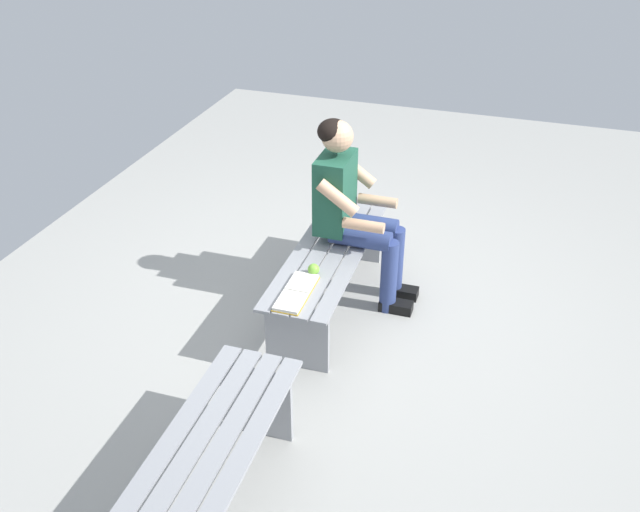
{
  "coord_description": "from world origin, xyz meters",
  "views": [
    {
      "loc": [
        3.74,
        1.16,
        2.76
      ],
      "look_at": [
        0.65,
        0.15,
        0.8
      ],
      "focal_mm": 39.78,
      "sensor_mm": 36.0,
      "label": 1
    }
  ],
  "objects_px": {
    "bench_far": "(201,477)",
    "apple": "(313,269)",
    "person_seated": "(353,206)",
    "bench_near": "(329,264)",
    "book_open": "(296,293)"
  },
  "relations": [
    {
      "from": "person_seated",
      "to": "book_open",
      "type": "height_order",
      "value": "person_seated"
    },
    {
      "from": "bench_near",
      "to": "apple",
      "type": "xyz_separation_m",
      "value": [
        0.32,
        -0.0,
        0.15
      ]
    },
    {
      "from": "bench_far",
      "to": "book_open",
      "type": "xyz_separation_m",
      "value": [
        -1.31,
        -0.03,
        0.12
      ]
    },
    {
      "from": "bench_far",
      "to": "person_seated",
      "type": "bearing_deg",
      "value": 177.19
    },
    {
      "from": "bench_near",
      "to": "book_open",
      "type": "xyz_separation_m",
      "value": [
        0.55,
        -0.03,
        0.12
      ]
    },
    {
      "from": "bench_far",
      "to": "apple",
      "type": "relative_size",
      "value": 20.96
    },
    {
      "from": "person_seated",
      "to": "book_open",
      "type": "relative_size",
      "value": 3.02
    },
    {
      "from": "bench_far",
      "to": "apple",
      "type": "height_order",
      "value": "apple"
    },
    {
      "from": "person_seated",
      "to": "bench_near",
      "type": "bearing_deg",
      "value": -29.53
    },
    {
      "from": "bench_near",
      "to": "bench_far",
      "type": "height_order",
      "value": "same"
    },
    {
      "from": "apple",
      "to": "book_open",
      "type": "xyz_separation_m",
      "value": [
        0.23,
        -0.02,
        -0.03
      ]
    },
    {
      "from": "bench_near",
      "to": "bench_far",
      "type": "distance_m",
      "value": 1.86
    },
    {
      "from": "bench_far",
      "to": "person_seated",
      "type": "xyz_separation_m",
      "value": [
        -2.04,
        0.1,
        0.35
      ]
    },
    {
      "from": "bench_near",
      "to": "apple",
      "type": "distance_m",
      "value": 0.35
    },
    {
      "from": "person_seated",
      "to": "book_open",
      "type": "distance_m",
      "value": 0.77
    }
  ]
}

